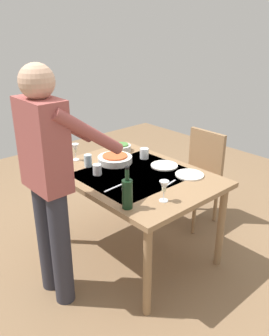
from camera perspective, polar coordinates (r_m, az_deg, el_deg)
ground_plane at (r=3.25m, az=0.00°, el=-13.28°), size 6.00×6.00×0.00m
dining_table at (r=2.90m, az=0.00°, el=-2.39°), size 1.32×0.97×0.76m
chair_near at (r=3.55m, az=10.35°, el=-0.49°), size 0.40×0.40×0.91m
person_server at (r=2.40m, az=-13.58°, el=-1.19°), size 0.42×0.61×1.69m
wine_bottle at (r=2.31m, az=-1.17°, el=-4.03°), size 0.07×0.07×0.30m
wine_glass_left at (r=2.41m, az=4.78°, el=-3.11°), size 0.07×0.07×0.15m
wine_glass_right at (r=3.15m, az=-9.54°, el=3.05°), size 0.07×0.07×0.15m
water_cup_near_left at (r=2.85m, az=-6.03°, el=-0.25°), size 0.07×0.07×0.09m
water_cup_near_right at (r=3.08m, az=-11.70°, el=1.32°), size 0.07×0.07×0.10m
water_cup_far_left at (r=3.17m, az=1.59°, el=2.36°), size 0.08×0.08×0.09m
water_cup_far_right at (r=3.01m, az=-7.51°, el=1.19°), size 0.07×0.07×0.11m
serving_bowl_pasta at (r=3.08m, az=-3.17°, el=1.48°), size 0.30×0.30×0.07m
side_bowl_salad at (r=3.36m, az=-2.12°, el=3.34°), size 0.18×0.18×0.07m
dinner_plate_near at (r=3.02m, az=4.82°, el=0.40°), size 0.23×0.23×0.01m
dinner_plate_far at (r=2.87m, az=8.85°, el=-1.08°), size 0.23×0.23×0.01m
table_knife at (r=2.63m, az=-3.27°, el=-3.16°), size 0.03×0.20×0.00m
table_fork at (r=2.70m, az=5.58°, el=-2.58°), size 0.05×0.18×0.00m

